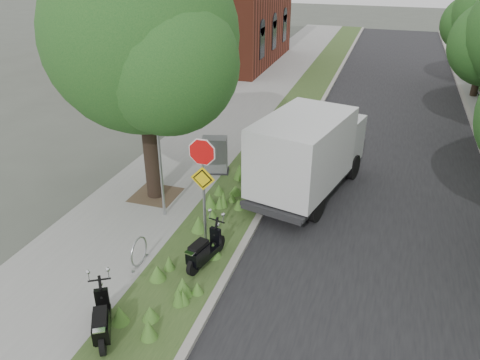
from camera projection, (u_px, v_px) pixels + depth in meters
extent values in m
plane|color=#4C5147|center=(250.00, 274.00, 11.58)|extent=(120.00, 120.00, 0.00)
cube|color=gray|center=(224.00, 123.00, 21.22)|extent=(3.50, 60.00, 0.12)
cube|color=#304A1F|center=(283.00, 130.00, 20.46)|extent=(2.00, 60.00, 0.12)
cube|color=#9E9991|center=(306.00, 132.00, 20.19)|extent=(0.20, 60.00, 0.13)
cube|color=black|center=(390.00, 143.00, 19.25)|extent=(7.00, 60.00, 0.01)
cylinder|color=black|center=(150.00, 129.00, 13.99)|extent=(0.52, 0.52, 4.48)
sphere|color=#1A4F1D|center=(141.00, 36.00, 12.77)|extent=(5.40, 5.40, 5.40)
sphere|color=#1A4F1D|center=(120.00, 52.00, 14.10)|extent=(4.05, 4.05, 4.05)
sphere|color=#1A4F1D|center=(168.00, 64.00, 12.14)|extent=(3.78, 3.78, 3.78)
cube|color=#473828|center=(156.00, 195.00, 15.00)|extent=(1.40, 1.40, 0.01)
cylinder|color=#A5A8AD|center=(159.00, 152.00, 13.03)|extent=(0.08, 0.08, 4.00)
torus|color=#A5A8AD|center=(139.00, 252.00, 11.58)|extent=(0.05, 0.77, 0.77)
cube|color=#A5A8AD|center=(133.00, 272.00, 11.44)|extent=(0.06, 0.06, 0.04)
cube|color=#A5A8AD|center=(147.00, 255.00, 12.05)|extent=(0.06, 0.06, 0.04)
cylinder|color=#A5A8AD|center=(204.00, 197.00, 11.74)|extent=(0.07, 0.07, 3.00)
cylinder|color=red|center=(202.00, 152.00, 11.15)|extent=(0.86, 0.03, 0.86)
cylinder|color=white|center=(202.00, 152.00, 11.17)|extent=(0.94, 0.02, 0.94)
cube|color=yellow|center=(203.00, 178.00, 11.47)|extent=(0.64, 0.03, 0.64)
cube|color=maroon|center=(209.00, 0.00, 31.08)|extent=(9.00, 10.00, 8.00)
sphere|color=#1A4F1D|center=(469.00, 24.00, 24.02)|extent=(2.85, 2.85, 2.85)
cylinder|color=black|center=(104.00, 305.00, 10.06)|extent=(0.33, 0.46, 0.47)
cylinder|color=black|center=(102.00, 344.00, 9.10)|extent=(0.33, 0.46, 0.47)
cube|color=black|center=(103.00, 324.00, 9.53)|extent=(0.79, 1.04, 0.16)
cube|color=black|center=(101.00, 327.00, 9.16)|extent=(0.58, 0.67, 0.36)
cube|color=black|center=(100.00, 317.00, 9.10)|extent=(0.51, 0.60, 0.11)
cylinder|color=black|center=(218.00, 244.00, 12.15)|extent=(0.21, 0.48, 0.47)
cylinder|color=black|center=(193.00, 266.00, 11.29)|extent=(0.21, 0.48, 0.47)
cube|color=black|center=(205.00, 255.00, 11.68)|extent=(0.52, 1.07, 0.16)
cube|color=black|center=(198.00, 254.00, 11.34)|extent=(0.44, 0.64, 0.36)
cube|color=black|center=(198.00, 245.00, 11.27)|extent=(0.38, 0.58, 0.11)
cube|color=#262628|center=(307.00, 180.00, 15.15)|extent=(3.04, 5.41, 0.17)
cube|color=#B7BABC|center=(331.00, 137.00, 16.29)|extent=(2.23, 1.76, 1.54)
cube|color=silver|center=(302.00, 151.00, 14.20)|extent=(2.90, 4.04, 2.12)
cube|color=#262628|center=(215.00, 171.00, 16.56)|extent=(1.09, 0.87, 0.04)
cube|color=slate|center=(215.00, 155.00, 16.28)|extent=(0.96, 0.74, 1.28)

